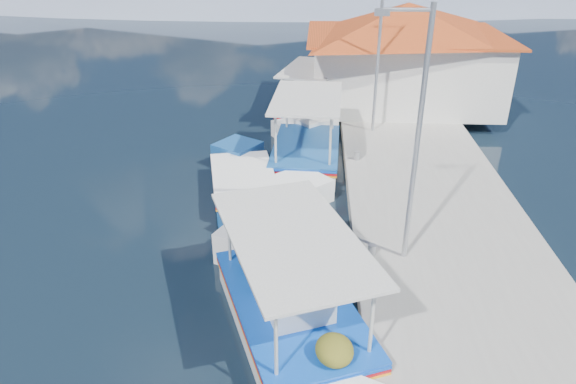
{
  "coord_description": "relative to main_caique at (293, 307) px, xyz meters",
  "views": [
    {
      "loc": [
        2.34,
        -9.08,
        7.84
      ],
      "look_at": [
        1.61,
        3.78,
        1.3
      ],
      "focal_mm": 32.77,
      "sensor_mm": 36.0,
      "label": 1
    }
  ],
  "objects": [
    {
      "name": "ground",
      "position": [
        -1.94,
        0.14,
        -0.51
      ],
      "size": [
        160.0,
        160.0,
        0.0
      ],
      "primitive_type": "plane",
      "color": "black",
      "rests_on": "ground"
    },
    {
      "name": "quay",
      "position": [
        3.96,
        6.14,
        -0.26
      ],
      "size": [
        5.0,
        44.0,
        0.5
      ],
      "primitive_type": "cube",
      "color": "#9B9991",
      "rests_on": "ground"
    },
    {
      "name": "bollards",
      "position": [
        1.86,
        5.39,
        0.14
      ],
      "size": [
        0.2,
        17.2,
        0.3
      ],
      "color": "#A5A8AD",
      "rests_on": "quay"
    },
    {
      "name": "main_caique",
      "position": [
        0.0,
        0.0,
        0.0
      ],
      "size": [
        4.22,
        7.52,
        2.66
      ],
      "rotation": [
        0.0,
        0.0,
        -0.37
      ],
      "color": "white",
      "rests_on": "ground"
    },
    {
      "name": "caique_green_canopy",
      "position": [
        0.05,
        8.76,
        -0.08
      ],
      "size": [
        2.52,
        7.68,
        2.87
      ],
      "rotation": [
        0.0,
        0.0,
        0.05
      ],
      "color": "white",
      "rests_on": "ground"
    },
    {
      "name": "caique_blue_hull",
      "position": [
        -1.86,
        6.19,
        -0.19
      ],
      "size": [
        2.89,
        6.45,
        1.18
      ],
      "rotation": [
        0.0,
        0.0,
        -0.22
      ],
      "color": "#174C8D",
      "rests_on": "ground"
    },
    {
      "name": "caique_far",
      "position": [
        0.11,
        13.99,
        -0.03
      ],
      "size": [
        3.24,
        7.18,
        2.58
      ],
      "rotation": [
        0.0,
        0.0,
        0.23
      ],
      "color": "white",
      "rests_on": "ground"
    },
    {
      "name": "harbor_building",
      "position": [
        4.26,
        15.14,
        2.26
      ],
      "size": [
        10.49,
        10.49,
        4.4
      ],
      "color": "silver",
      "rests_on": "quay"
    },
    {
      "name": "lamp_post_near",
      "position": [
        2.57,
        2.14,
        3.34
      ],
      "size": [
        1.21,
        0.14,
        6.0
      ],
      "color": "#A5A8AD",
      "rests_on": "quay"
    },
    {
      "name": "lamp_post_far",
      "position": [
        2.57,
        11.14,
        3.34
      ],
      "size": [
        1.21,
        0.14,
        6.0
      ],
      "color": "#A5A8AD",
      "rests_on": "quay"
    }
  ]
}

